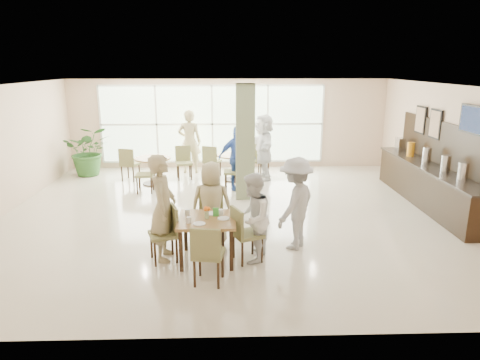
{
  "coord_description": "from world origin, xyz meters",
  "views": [
    {
      "loc": [
        -0.05,
        -9.05,
        3.23
      ],
      "look_at": [
        0.2,
        -1.2,
        1.1
      ],
      "focal_mm": 32.0,
      "sensor_mm": 36.0,
      "label": 1
    }
  ],
  "objects_px": {
    "teen_right": "(252,218)",
    "adult_b": "(264,147)",
    "teen_left": "(163,208)",
    "round_table_right": "(235,161)",
    "adult_a": "(237,158)",
    "potted_plant": "(89,151)",
    "adult_standing": "(190,142)",
    "main_table": "(207,224)",
    "teen_far": "(211,203)",
    "teen_standing": "(296,203)",
    "round_table_left": "(153,165)",
    "buffet_counter": "(428,182)"
  },
  "relations": [
    {
      "from": "teen_right",
      "to": "adult_b",
      "type": "height_order",
      "value": "adult_b"
    },
    {
      "from": "teen_left",
      "to": "teen_right",
      "type": "relative_size",
      "value": 1.19
    },
    {
      "from": "round_table_right",
      "to": "adult_a",
      "type": "distance_m",
      "value": 0.97
    },
    {
      "from": "potted_plant",
      "to": "adult_b",
      "type": "height_order",
      "value": "adult_b"
    },
    {
      "from": "teen_left",
      "to": "adult_standing",
      "type": "xyz_separation_m",
      "value": [
        -0.05,
        6.02,
        0.06
      ]
    },
    {
      "from": "potted_plant",
      "to": "adult_a",
      "type": "xyz_separation_m",
      "value": [
        4.38,
        -1.64,
        0.11
      ]
    },
    {
      "from": "main_table",
      "to": "adult_a",
      "type": "bearing_deg",
      "value": 81.93
    },
    {
      "from": "teen_right",
      "to": "adult_a",
      "type": "distance_m",
      "value": 4.32
    },
    {
      "from": "round_table_right",
      "to": "teen_far",
      "type": "relative_size",
      "value": 0.66
    },
    {
      "from": "teen_standing",
      "to": "teen_right",
      "type": "bearing_deg",
      "value": -22.97
    },
    {
      "from": "teen_left",
      "to": "adult_standing",
      "type": "relative_size",
      "value": 0.94
    },
    {
      "from": "teen_far",
      "to": "adult_b",
      "type": "height_order",
      "value": "adult_b"
    },
    {
      "from": "teen_far",
      "to": "adult_standing",
      "type": "relative_size",
      "value": 0.8
    },
    {
      "from": "round_table_left",
      "to": "adult_a",
      "type": "distance_m",
      "value": 2.4
    },
    {
      "from": "teen_right",
      "to": "adult_a",
      "type": "relative_size",
      "value": 0.89
    },
    {
      "from": "round_table_left",
      "to": "potted_plant",
      "type": "height_order",
      "value": "potted_plant"
    },
    {
      "from": "teen_left",
      "to": "round_table_left",
      "type": "bearing_deg",
      "value": 13.26
    },
    {
      "from": "adult_b",
      "to": "teen_far",
      "type": "bearing_deg",
      "value": -24.64
    },
    {
      "from": "potted_plant",
      "to": "adult_b",
      "type": "relative_size",
      "value": 0.79
    },
    {
      "from": "main_table",
      "to": "buffet_counter",
      "type": "bearing_deg",
      "value": 29.21
    },
    {
      "from": "round_table_right",
      "to": "adult_b",
      "type": "distance_m",
      "value": 0.92
    },
    {
      "from": "teen_far",
      "to": "round_table_left",
      "type": "bearing_deg",
      "value": -62.87
    },
    {
      "from": "round_table_left",
      "to": "adult_a",
      "type": "relative_size",
      "value": 0.59
    },
    {
      "from": "potted_plant",
      "to": "adult_standing",
      "type": "xyz_separation_m",
      "value": [
        2.99,
        0.19,
        0.23
      ]
    },
    {
      "from": "adult_b",
      "to": "potted_plant",
      "type": "bearing_deg",
      "value": -105.11
    },
    {
      "from": "main_table",
      "to": "adult_b",
      "type": "xyz_separation_m",
      "value": [
        1.4,
        5.32,
        0.28
      ]
    },
    {
      "from": "potted_plant",
      "to": "adult_standing",
      "type": "relative_size",
      "value": 0.77
    },
    {
      "from": "teen_right",
      "to": "adult_b",
      "type": "bearing_deg",
      "value": -171.92
    },
    {
      "from": "main_table",
      "to": "adult_standing",
      "type": "distance_m",
      "value": 6.18
    },
    {
      "from": "potted_plant",
      "to": "teen_left",
      "type": "relative_size",
      "value": 0.81
    },
    {
      "from": "main_table",
      "to": "teen_right",
      "type": "distance_m",
      "value": 0.77
    },
    {
      "from": "teen_left",
      "to": "teen_standing",
      "type": "relative_size",
      "value": 1.09
    },
    {
      "from": "main_table",
      "to": "adult_standing",
      "type": "xyz_separation_m",
      "value": [
        -0.79,
        6.12,
        0.31
      ]
    },
    {
      "from": "buffet_counter",
      "to": "teen_standing",
      "type": "xyz_separation_m",
      "value": [
        -3.53,
        -2.36,
        0.29
      ]
    },
    {
      "from": "teen_left",
      "to": "teen_right",
      "type": "distance_m",
      "value": 1.51
    },
    {
      "from": "teen_left",
      "to": "teen_far",
      "type": "relative_size",
      "value": 1.18
    },
    {
      "from": "round_table_left",
      "to": "adult_b",
      "type": "relative_size",
      "value": 0.53
    },
    {
      "from": "adult_a",
      "to": "adult_standing",
      "type": "bearing_deg",
      "value": 115.31
    },
    {
      "from": "main_table",
      "to": "potted_plant",
      "type": "distance_m",
      "value": 7.03
    },
    {
      "from": "adult_a",
      "to": "adult_standing",
      "type": "distance_m",
      "value": 2.31
    },
    {
      "from": "main_table",
      "to": "teen_right",
      "type": "xyz_separation_m",
      "value": [
        0.76,
        -0.03,
        0.11
      ]
    },
    {
      "from": "teen_right",
      "to": "adult_standing",
      "type": "xyz_separation_m",
      "value": [
        -1.55,
        6.15,
        0.2
      ]
    },
    {
      "from": "teen_left",
      "to": "teen_right",
      "type": "height_order",
      "value": "teen_left"
    },
    {
      "from": "buffet_counter",
      "to": "teen_far",
      "type": "distance_m",
      "value": 5.47
    },
    {
      "from": "potted_plant",
      "to": "adult_b",
      "type": "bearing_deg",
      "value": -6.8
    },
    {
      "from": "adult_b",
      "to": "teen_left",
      "type": "bearing_deg",
      "value": -30.56
    },
    {
      "from": "main_table",
      "to": "potted_plant",
      "type": "xyz_separation_m",
      "value": [
        -3.78,
        5.93,
        0.08
      ]
    },
    {
      "from": "round_table_right",
      "to": "teen_far",
      "type": "height_order",
      "value": "teen_far"
    },
    {
      "from": "teen_standing",
      "to": "round_table_right",
      "type": "bearing_deg",
      "value": -134.04
    },
    {
      "from": "main_table",
      "to": "potted_plant",
      "type": "relative_size",
      "value": 0.65
    }
  ]
}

